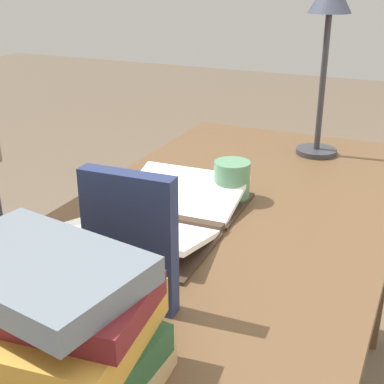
{
  "coord_description": "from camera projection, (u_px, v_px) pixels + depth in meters",
  "views": [
    {
      "loc": [
        0.99,
        0.41,
        1.27
      ],
      "look_at": [
        0.02,
        -0.04,
        0.83
      ],
      "focal_mm": 50.0,
      "sensor_mm": 36.0,
      "label": 1
    }
  ],
  "objects": [
    {
      "name": "reading_lamp",
      "position": [
        329.0,
        20.0,
        1.5
      ],
      "size": [
        0.12,
        0.12,
        0.52
      ],
      "color": "#2D2D33",
      "rests_on": "reading_desk"
    },
    {
      "name": "open_book",
      "position": [
        163.0,
        215.0,
        1.19
      ],
      "size": [
        0.46,
        0.31,
        0.06
      ],
      "rotation": [
        0.0,
        0.0,
        0.04
      ],
      "color": "#38281E",
      "rests_on": "reading_desk"
    },
    {
      "name": "book_stack_tall",
      "position": [
        45.0,
        328.0,
        0.69
      ],
      "size": [
        0.25,
        0.3,
        0.2
      ],
      "color": "tan",
      "rests_on": "reading_desk"
    },
    {
      "name": "reading_desk",
      "position": [
        213.0,
        261.0,
        1.22
      ],
      "size": [
        1.58,
        0.74,
        0.75
      ],
      "color": "brown",
      "rests_on": "ground_plane"
    },
    {
      "name": "book_standing_upright",
      "position": [
        130.0,
        242.0,
        0.86
      ],
      "size": [
        0.04,
        0.16,
        0.24
      ],
      "rotation": [
        0.0,
        0.0,
        0.05
      ],
      "color": "#1E284C",
      "rests_on": "reading_desk"
    },
    {
      "name": "coffee_mug",
      "position": [
        232.0,
        180.0,
        1.31
      ],
      "size": [
        0.1,
        0.1,
        0.1
      ],
      "rotation": [
        0.0,
        0.0,
        3.88
      ],
      "color": "#4C7F5B",
      "rests_on": "reading_desk"
    }
  ]
}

